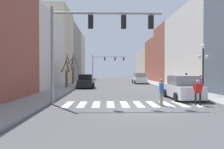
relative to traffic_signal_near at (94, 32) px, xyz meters
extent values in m
plane|color=#4C4C4F|center=(2.42, -1.80, -4.61)|extent=(240.00, 240.00, 0.00)
cube|color=gray|center=(-4.11, -1.80, -4.53)|extent=(2.51, 90.00, 0.15)
cube|color=beige|center=(-8.37, 12.61, -0.22)|extent=(6.00, 12.32, 8.77)
cube|color=#BCB299|center=(-8.37, 23.30, 1.63)|extent=(6.00, 9.06, 12.48)
cube|color=gray|center=(-8.37, 34.28, 1.28)|extent=(6.00, 12.89, 11.77)
cube|color=#BCB299|center=(-8.37, 45.84, 1.35)|extent=(6.00, 10.24, 11.92)
cube|color=beige|center=(13.21, 13.94, 0.44)|extent=(6.00, 13.87, 10.10)
cube|color=#934C3D|center=(13.21, 25.10, 0.50)|extent=(6.00, 8.46, 10.22)
cube|color=#934C3D|center=(13.21, 34.02, -0.11)|extent=(6.00, 9.38, 9.00)
cube|color=#BCB299|center=(13.21, 45.95, -0.76)|extent=(6.00, 14.48, 7.68)
cube|color=white|center=(-1.63, 0.02, -4.60)|extent=(0.45, 2.60, 0.01)
cube|color=white|center=(-0.73, 0.02, -4.60)|extent=(0.45, 2.60, 0.01)
cube|color=white|center=(0.17, 0.02, -4.60)|extent=(0.45, 2.60, 0.01)
cube|color=white|center=(1.07, 0.02, -4.60)|extent=(0.45, 2.60, 0.01)
cube|color=white|center=(1.97, 0.02, -4.60)|extent=(0.45, 2.60, 0.01)
cube|color=white|center=(2.87, 0.02, -4.60)|extent=(0.45, 2.60, 0.01)
cube|color=white|center=(3.77, 0.02, -4.60)|extent=(0.45, 2.60, 0.01)
cube|color=white|center=(4.67, 0.02, -4.60)|extent=(0.45, 2.60, 0.01)
cube|color=white|center=(5.57, 0.02, -4.60)|extent=(0.45, 2.60, 0.01)
cube|color=white|center=(6.47, 0.02, -4.60)|extent=(0.45, 2.60, 0.01)
cylinder|color=gray|center=(-2.61, 0.00, -1.51)|extent=(0.18, 0.18, 6.19)
cylinder|color=gray|center=(0.87, 0.00, 1.18)|extent=(6.95, 0.14, 0.14)
cube|color=black|center=(-0.18, 0.00, 0.63)|extent=(0.32, 0.28, 0.84)
cube|color=black|center=(1.91, 0.00, 0.63)|extent=(0.32, 0.28, 0.84)
cube|color=black|center=(3.65, 0.00, 0.63)|extent=(0.32, 0.28, 0.84)
cylinder|color=gray|center=(-2.61, 42.53, -1.51)|extent=(0.18, 0.18, 6.19)
cylinder|color=gray|center=(1.83, 42.53, 1.19)|extent=(8.88, 0.14, 0.14)
cube|color=black|center=(0.50, 42.53, 0.64)|extent=(0.32, 0.28, 0.84)
cube|color=black|center=(3.16, 42.53, 0.64)|extent=(0.32, 0.28, 0.84)
cube|color=black|center=(5.38, 42.53, 0.64)|extent=(0.32, 0.28, 0.84)
cylinder|color=black|center=(8.90, 4.12, -2.53)|extent=(0.12, 0.12, 3.85)
sphere|color=white|center=(8.90, 4.12, -0.42)|extent=(0.36, 0.36, 0.36)
sphere|color=white|center=(8.58, 4.12, -1.30)|extent=(0.31, 0.31, 0.31)
sphere|color=white|center=(9.22, 4.12, -1.30)|extent=(0.31, 0.31, 0.31)
cube|color=silver|center=(6.54, 2.38, -3.99)|extent=(1.81, 4.42, 0.88)
cube|color=slate|center=(6.54, 2.38, -3.19)|extent=(1.66, 2.30, 0.72)
cylinder|color=black|center=(5.62, 3.75, -4.29)|extent=(0.22, 0.64, 0.64)
cylinder|color=black|center=(7.47, 3.75, -4.29)|extent=(0.22, 0.64, 0.64)
cylinder|color=black|center=(5.62, 1.01, -4.29)|extent=(0.22, 0.64, 0.64)
cylinder|color=black|center=(7.47, 1.01, -4.29)|extent=(0.22, 0.64, 0.64)
cube|color=silver|center=(6.50, 22.93, -3.99)|extent=(1.90, 4.82, 0.89)
cube|color=slate|center=(6.50, 22.93, -3.18)|extent=(1.75, 2.51, 0.73)
cylinder|color=black|center=(5.53, 24.42, -4.29)|extent=(0.22, 0.64, 0.64)
cylinder|color=black|center=(7.47, 24.42, -4.29)|extent=(0.22, 0.64, 0.64)
cylinder|color=black|center=(5.53, 21.43, -4.29)|extent=(0.22, 0.64, 0.64)
cylinder|color=black|center=(7.47, 21.43, -4.29)|extent=(0.22, 0.64, 0.64)
cube|color=black|center=(-1.73, 13.51, -4.01)|extent=(1.76, 4.26, 0.85)
cube|color=black|center=(-1.73, 13.51, -3.24)|extent=(1.62, 2.22, 0.69)
cylinder|color=black|center=(-2.63, 14.83, -4.29)|extent=(0.22, 0.64, 0.64)
cylinder|color=black|center=(-0.84, 14.83, -4.29)|extent=(0.22, 0.64, 0.64)
cylinder|color=black|center=(-2.63, 12.19, -4.29)|extent=(0.22, 0.64, 0.64)
cylinder|color=black|center=(-0.84, 12.19, -4.29)|extent=(0.22, 0.64, 0.64)
cylinder|color=#7A705B|center=(9.44, 6.13, -4.08)|extent=(0.11, 0.11, 0.75)
cylinder|color=#7A705B|center=(9.65, 5.96, -4.08)|extent=(0.11, 0.11, 0.75)
cube|color=#9E4C93|center=(9.54, 6.04, -3.41)|extent=(0.42, 0.39, 0.59)
sphere|color=brown|center=(9.54, 6.04, -2.97)|extent=(0.21, 0.21, 0.21)
cylinder|color=#9E4C93|center=(9.38, 6.18, -3.44)|extent=(0.25, 0.23, 0.58)
cylinder|color=#9E4C93|center=(9.71, 5.91, -3.44)|extent=(0.25, 0.23, 0.58)
cylinder|color=#7A705B|center=(4.20, -0.42, -4.21)|extent=(0.12, 0.12, 0.78)
cylinder|color=#7A705B|center=(4.19, -0.70, -4.21)|extent=(0.12, 0.12, 0.78)
cube|color=#235693|center=(4.20, -0.56, -3.52)|extent=(0.23, 0.39, 0.62)
sphere|color=#8C664C|center=(4.20, -0.56, -3.07)|extent=(0.22, 0.22, 0.22)
cylinder|color=#235693|center=(4.20, -0.34, -3.56)|extent=(0.09, 0.27, 0.60)
cylinder|color=#235693|center=(4.19, -0.78, -3.56)|extent=(0.09, 0.27, 0.60)
cylinder|color=black|center=(6.60, -0.60, -4.23)|extent=(0.11, 0.11, 0.76)
cylinder|color=black|center=(6.33, -0.57, -4.23)|extent=(0.11, 0.11, 0.76)
cube|color=red|center=(6.47, -0.59, -3.55)|extent=(0.40, 0.26, 0.60)
sphere|color=tan|center=(6.47, -0.59, -3.12)|extent=(0.21, 0.21, 0.21)
cylinder|color=red|center=(6.68, -0.62, -3.59)|extent=(0.27, 0.12, 0.58)
cylinder|color=red|center=(6.26, -0.56, -3.59)|extent=(0.27, 0.12, 0.58)
cylinder|color=#4C4C51|center=(8.60, 7.51, -4.03)|extent=(0.13, 0.13, 0.86)
cylinder|color=#4C4C51|center=(8.83, 7.31, -4.03)|extent=(0.13, 0.13, 0.86)
cube|color=red|center=(8.72, 7.41, -3.26)|extent=(0.47, 0.46, 0.67)
sphere|color=brown|center=(8.72, 7.41, -2.77)|extent=(0.24, 0.24, 0.24)
cylinder|color=red|center=(8.54, 7.57, -3.31)|extent=(0.28, 0.27, 0.65)
cylinder|color=red|center=(8.89, 7.25, -3.31)|extent=(0.28, 0.27, 0.65)
cylinder|color=brown|center=(-4.37, 20.30, -3.20)|extent=(0.32, 0.32, 2.51)
cylinder|color=brown|center=(-4.47, 21.09, -1.26)|extent=(0.32, 1.68, 2.05)
cylinder|color=brown|center=(-4.48, 19.96, -1.42)|extent=(0.36, 0.82, 1.70)
cylinder|color=brown|center=(-5.16, 20.34, -1.36)|extent=(1.68, 0.21, 1.99)
cylinder|color=brown|center=(-3.95, 20.74, -1.05)|extent=(0.93, 1.01, 2.47)
cylinder|color=brown|center=(-4.05, 12.95, -3.40)|extent=(0.27, 0.27, 2.11)
cylinder|color=brown|center=(-3.81, 12.68, -1.96)|extent=(0.57, 0.66, 1.44)
cylinder|color=brown|center=(-3.60, 12.65, -1.49)|extent=(0.98, 0.71, 2.27)
cylinder|color=brown|center=(-4.09, 13.86, -1.67)|extent=(0.17, 1.89, 1.92)
cylinder|color=brown|center=(-4.36, 12.81, -1.96)|extent=(0.72, 0.40, 1.38)
cylinder|color=brown|center=(-4.24, 12.58, -1.85)|extent=(0.48, 0.84, 1.61)
camera|label=1|loc=(0.78, -13.87, -2.48)|focal=35.00mm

